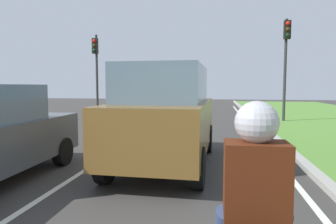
{
  "coord_description": "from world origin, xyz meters",
  "views": [
    {
      "loc": [
        2.11,
        2.3,
        1.83
      ],
      "look_at": [
        0.95,
        9.52,
        1.2
      ],
      "focal_mm": 32.33,
      "sensor_mm": 36.0,
      "label": 1
    }
  ],
  "objects_px": {
    "car_suv_ahead": "(166,115)",
    "rider_person": "(255,186)",
    "traffic_light_near_right": "(286,51)",
    "traffic_light_overhead_left": "(96,61)"
  },
  "relations": [
    {
      "from": "car_suv_ahead",
      "to": "rider_person",
      "type": "height_order",
      "value": "car_suv_ahead"
    },
    {
      "from": "car_suv_ahead",
      "to": "rider_person",
      "type": "relative_size",
      "value": 3.9
    },
    {
      "from": "car_suv_ahead",
      "to": "rider_person",
      "type": "bearing_deg",
      "value": -72.36
    },
    {
      "from": "car_suv_ahead",
      "to": "traffic_light_near_right",
      "type": "height_order",
      "value": "traffic_light_near_right"
    },
    {
      "from": "traffic_light_overhead_left",
      "to": "rider_person",
      "type": "bearing_deg",
      "value": -64.22
    },
    {
      "from": "car_suv_ahead",
      "to": "traffic_light_overhead_left",
      "type": "distance_m",
      "value": 12.35
    },
    {
      "from": "traffic_light_near_right",
      "to": "traffic_light_overhead_left",
      "type": "distance_m",
      "value": 10.64
    },
    {
      "from": "traffic_light_near_right",
      "to": "traffic_light_overhead_left",
      "type": "relative_size",
      "value": 1.06
    },
    {
      "from": "car_suv_ahead",
      "to": "rider_person",
      "type": "distance_m",
      "value": 5.01
    },
    {
      "from": "rider_person",
      "to": "traffic_light_overhead_left",
      "type": "relative_size",
      "value": 0.24
    }
  ]
}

